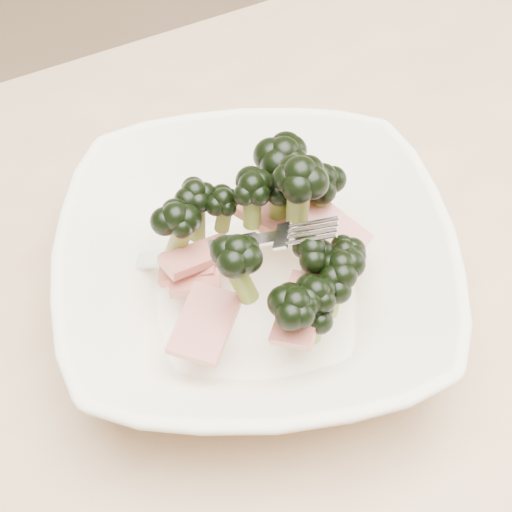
{
  "coord_description": "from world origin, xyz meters",
  "views": [
    {
      "loc": [
        -0.25,
        -0.21,
        1.19
      ],
      "look_at": [
        -0.1,
        0.06,
        0.8
      ],
      "focal_mm": 50.0,
      "sensor_mm": 36.0,
      "label": 1
    }
  ],
  "objects": [
    {
      "name": "broccoli_dish",
      "position": [
        -0.1,
        0.06,
        0.79
      ],
      "size": [
        0.36,
        0.36,
        0.13
      ],
      "color": "white",
      "rests_on": "dining_table"
    },
    {
      "name": "dining_table",
      "position": [
        0.0,
        0.0,
        0.65
      ],
      "size": [
        1.2,
        0.8,
        0.75
      ],
      "color": "tan",
      "rests_on": "ground"
    }
  ]
}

